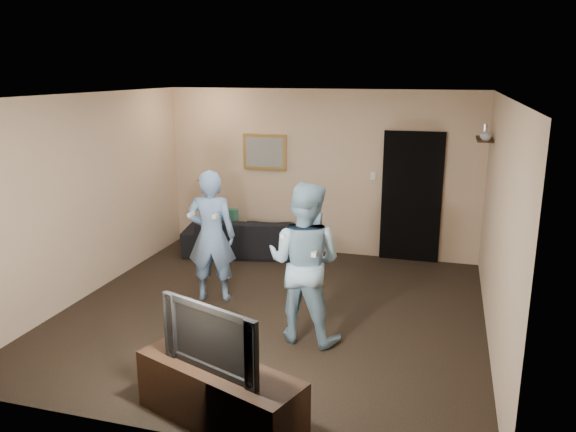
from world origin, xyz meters
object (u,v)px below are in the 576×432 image
(television, at_px, (218,335))
(wii_player_left, at_px, (211,236))
(tv_console, at_px, (220,396))
(sofa, at_px, (248,236))
(wii_player_right, at_px, (304,262))

(television, distance_m, wii_player_left, 2.68)
(tv_console, bearing_deg, wii_player_left, 135.24)
(television, height_order, wii_player_left, wii_player_left)
(sofa, xyz_separation_m, wii_player_left, (0.19, -1.86, 0.55))
(television, height_order, wii_player_right, wii_player_right)
(wii_player_left, bearing_deg, tv_console, -65.36)
(wii_player_left, bearing_deg, wii_player_right, -27.80)
(sofa, distance_m, wii_player_right, 3.10)
(sofa, relative_size, wii_player_right, 1.16)
(wii_player_right, bearing_deg, wii_player_left, 152.20)
(tv_console, height_order, wii_player_right, wii_player_right)
(wii_player_right, bearing_deg, sofa, 121.49)
(television, xyz_separation_m, wii_player_right, (0.29, 1.70, 0.07))
(tv_console, height_order, wii_player_left, wii_player_left)
(sofa, bearing_deg, television, 96.20)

